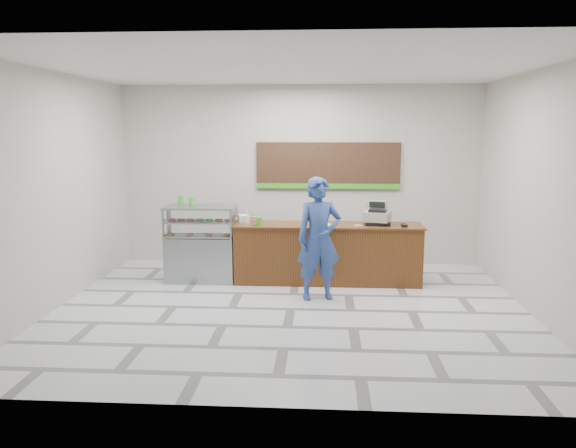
# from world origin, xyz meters

# --- Properties ---
(floor) EXTENTS (7.00, 7.00, 0.00)m
(floor) POSITION_xyz_m (0.00, 0.00, 0.00)
(floor) COLOR silver
(floor) RESTS_ON ground
(back_wall) EXTENTS (7.00, 0.00, 7.00)m
(back_wall) POSITION_xyz_m (0.00, 3.00, 1.75)
(back_wall) COLOR #B8B4A9
(back_wall) RESTS_ON floor
(ceiling) EXTENTS (7.00, 7.00, 0.00)m
(ceiling) POSITION_xyz_m (0.00, 0.00, 3.50)
(ceiling) COLOR silver
(ceiling) RESTS_ON back_wall
(sales_counter) EXTENTS (3.26, 0.76, 1.03)m
(sales_counter) POSITION_xyz_m (0.55, 1.55, 0.52)
(sales_counter) COLOR brown
(sales_counter) RESTS_ON floor
(display_case) EXTENTS (1.22, 0.72, 1.33)m
(display_case) POSITION_xyz_m (-1.67, 1.55, 0.68)
(display_case) COLOR gray
(display_case) RESTS_ON floor
(menu_board) EXTENTS (2.80, 0.06, 0.90)m
(menu_board) POSITION_xyz_m (0.55, 2.96, 1.93)
(menu_board) COLOR black
(menu_board) RESTS_ON back_wall
(cash_register) EXTENTS (0.52, 0.54, 0.40)m
(cash_register) POSITION_xyz_m (1.40, 1.59, 1.18)
(cash_register) COLOR black
(cash_register) RESTS_ON sales_counter
(card_terminal) EXTENTS (0.09, 0.18, 0.04)m
(card_terminal) POSITION_xyz_m (1.83, 1.39, 1.05)
(card_terminal) COLOR black
(card_terminal) RESTS_ON sales_counter
(serving_tray) EXTENTS (0.38, 0.31, 0.02)m
(serving_tray) POSITION_xyz_m (0.44, 1.43, 1.04)
(serving_tray) COLOR #29B907
(serving_tray) RESTS_ON sales_counter
(napkin_box) EXTENTS (0.18, 0.18, 0.12)m
(napkin_box) POSITION_xyz_m (-0.95, 1.70, 1.09)
(napkin_box) COLOR white
(napkin_box) RESTS_ON sales_counter
(straw_cup) EXTENTS (0.09, 0.09, 0.13)m
(straw_cup) POSITION_xyz_m (-0.87, 1.61, 1.09)
(straw_cup) COLOR silver
(straw_cup) RESTS_ON sales_counter
(promo_box) EXTENTS (0.19, 0.16, 0.14)m
(promo_box) POSITION_xyz_m (-0.67, 1.38, 1.10)
(promo_box) COLOR green
(promo_box) RESTS_ON sales_counter
(donut_decal) EXTENTS (0.17, 0.17, 0.00)m
(donut_decal) POSITION_xyz_m (1.07, 1.45, 1.03)
(donut_decal) COLOR #EE6187
(donut_decal) RESTS_ON sales_counter
(green_cup_left) EXTENTS (0.09, 0.09, 0.15)m
(green_cup_left) POSITION_xyz_m (-2.08, 1.83, 1.40)
(green_cup_left) COLOR green
(green_cup_left) RESTS_ON display_case
(green_cup_right) EXTENTS (0.09, 0.09, 0.14)m
(green_cup_right) POSITION_xyz_m (-1.85, 1.65, 1.40)
(green_cup_right) COLOR green
(green_cup_right) RESTS_ON display_case
(customer) EXTENTS (0.79, 0.61, 1.93)m
(customer) POSITION_xyz_m (0.41, 0.57, 0.96)
(customer) COLOR navy
(customer) RESTS_ON floor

